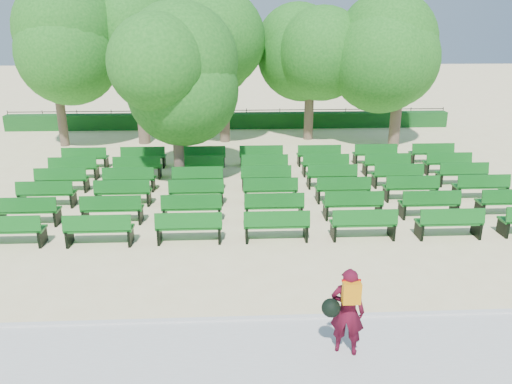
{
  "coord_description": "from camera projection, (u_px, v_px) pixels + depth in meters",
  "views": [
    {
      "loc": [
        0.09,
        -15.35,
        6.02
      ],
      "look_at": [
        0.8,
        -1.0,
        1.1
      ],
      "focal_mm": 35.0,
      "sensor_mm": 36.0,
      "label": 1
    }
  ],
  "objects": [
    {
      "name": "bench_array",
      "position": [
        267.0,
        193.0,
        18.22
      ],
      "size": [
        1.89,
        0.61,
        1.19
      ],
      "rotation": [
        0.0,
        0.0,
        0.01
      ],
      "color": "#105C18",
      "rests_on": "ground"
    },
    {
      "name": "curb",
      "position": [
        230.0,
        320.0,
        10.53
      ],
      "size": [
        30.0,
        0.12,
        0.1
      ],
      "primitive_type": "cube",
      "color": "silver",
      "rests_on": "ground"
    },
    {
      "name": "hedge",
      "position": [
        230.0,
        121.0,
        29.53
      ],
      "size": [
        26.0,
        0.7,
        0.9
      ],
      "primitive_type": "cube",
      "color": "#134B19",
      "rests_on": "ground"
    },
    {
      "name": "paving",
      "position": [
        230.0,
        355.0,
        9.45
      ],
      "size": [
        30.0,
        2.2,
        0.06
      ],
      "primitive_type": "cube",
      "color": "silver",
      "rests_on": "ground"
    },
    {
      "name": "tree_line",
      "position": [
        230.0,
        144.0,
        25.9
      ],
      "size": [
        21.8,
        6.8,
        7.04
      ],
      "primitive_type": null,
      "color": "#25721E",
      "rests_on": "ground"
    },
    {
      "name": "person",
      "position": [
        346.0,
        310.0,
        9.22
      ],
      "size": [
        0.87,
        0.61,
        1.75
      ],
      "rotation": [
        0.0,
        0.0,
        2.79
      ],
      "color": "#490A1D",
      "rests_on": "ground"
    },
    {
      "name": "tree_among",
      "position": [
        175.0,
        84.0,
        17.85
      ],
      "size": [
        4.22,
        4.22,
        5.82
      ],
      "color": "brown",
      "rests_on": "ground"
    },
    {
      "name": "fence",
      "position": [
        230.0,
        127.0,
        30.06
      ],
      "size": [
        26.0,
        0.1,
        1.02
      ],
      "primitive_type": null,
      "color": "black",
      "rests_on": "ground"
    },
    {
      "name": "ground",
      "position": [
        230.0,
        214.0,
        16.45
      ],
      "size": [
        120.0,
        120.0,
        0.0
      ],
      "primitive_type": "plane",
      "color": "beige"
    }
  ]
}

